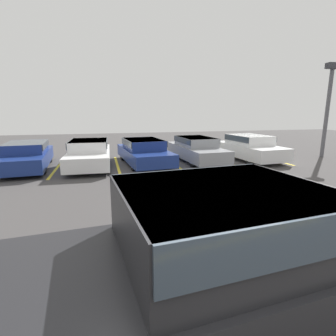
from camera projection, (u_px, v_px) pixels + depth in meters
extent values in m
cube|color=yellow|center=(57.00, 168.00, 12.02)|extent=(0.12, 4.44, 0.01)
cube|color=yellow|center=(117.00, 165.00, 12.66)|extent=(0.12, 4.44, 0.01)
cube|color=yellow|center=(172.00, 162.00, 13.31)|extent=(0.12, 4.44, 0.01)
cube|color=yellow|center=(222.00, 160.00, 13.95)|extent=(0.12, 4.44, 0.01)
cube|color=yellow|center=(267.00, 158.00, 14.60)|extent=(0.12, 4.44, 0.01)
cube|color=black|center=(242.00, 278.00, 2.98)|extent=(5.93, 2.46, 0.89)
cube|color=black|center=(223.00, 217.00, 2.72)|extent=(2.24, 1.96, 0.66)
cube|color=#2D3842|center=(224.00, 204.00, 2.69)|extent=(2.20, 2.01, 0.36)
cylinder|color=black|center=(302.00, 243.00, 4.33)|extent=(0.85, 0.38, 0.82)
cylinder|color=#ADADB2|center=(302.00, 243.00, 4.33)|extent=(0.48, 0.36, 0.45)
cylinder|color=black|center=(82.00, 289.00, 3.21)|extent=(0.85, 0.38, 0.82)
cylinder|color=#ADADB2|center=(82.00, 289.00, 3.21)|extent=(0.48, 0.36, 0.45)
cube|color=navy|center=(27.00, 159.00, 11.77)|extent=(2.15, 4.80, 0.59)
cube|color=navy|center=(26.00, 147.00, 11.75)|extent=(1.76, 2.55, 0.43)
cube|color=#2D3842|center=(26.00, 145.00, 11.73)|extent=(1.82, 2.50, 0.26)
cylinder|color=black|center=(42.00, 167.00, 10.79)|extent=(0.28, 0.63, 0.61)
cylinder|color=#ADADB2|center=(42.00, 167.00, 10.79)|extent=(0.27, 0.36, 0.34)
cylinder|color=black|center=(0.00, 169.00, 10.32)|extent=(0.28, 0.63, 0.61)
cylinder|color=#ADADB2|center=(0.00, 169.00, 10.32)|extent=(0.27, 0.36, 0.34)
cylinder|color=black|center=(49.00, 156.00, 13.30)|extent=(0.28, 0.63, 0.61)
cylinder|color=#ADADB2|center=(49.00, 156.00, 13.30)|extent=(0.27, 0.36, 0.34)
cylinder|color=black|center=(15.00, 158.00, 12.82)|extent=(0.28, 0.63, 0.61)
cylinder|color=#ADADB2|center=(15.00, 158.00, 12.82)|extent=(0.27, 0.36, 0.34)
cube|color=silver|center=(90.00, 157.00, 12.14)|extent=(1.94, 4.50, 0.59)
cube|color=silver|center=(89.00, 145.00, 12.11)|extent=(1.67, 2.36, 0.48)
cube|color=#2D3842|center=(89.00, 143.00, 12.09)|extent=(1.74, 2.32, 0.29)
cylinder|color=black|center=(107.00, 165.00, 11.10)|extent=(0.25, 0.66, 0.66)
cylinder|color=#ADADB2|center=(107.00, 165.00, 11.10)|extent=(0.26, 0.37, 0.36)
cylinder|color=black|center=(68.00, 166.00, 10.77)|extent=(0.25, 0.66, 0.66)
cylinder|color=#ADADB2|center=(68.00, 166.00, 10.77)|extent=(0.26, 0.37, 0.36)
cylinder|color=black|center=(107.00, 155.00, 13.57)|extent=(0.25, 0.66, 0.66)
cylinder|color=#ADADB2|center=(107.00, 155.00, 13.57)|extent=(0.26, 0.37, 0.36)
cylinder|color=black|center=(76.00, 156.00, 13.24)|extent=(0.25, 0.66, 0.66)
cylinder|color=#ADADB2|center=(76.00, 156.00, 13.24)|extent=(0.26, 0.37, 0.36)
cube|color=navy|center=(144.00, 154.00, 12.86)|extent=(2.30, 4.83, 0.56)
cube|color=navy|center=(143.00, 144.00, 12.84)|extent=(1.86, 2.58, 0.46)
cube|color=#2D3842|center=(143.00, 142.00, 12.82)|extent=(1.93, 2.54, 0.27)
cylinder|color=black|center=(169.00, 161.00, 11.91)|extent=(0.28, 0.70, 0.68)
cylinder|color=#ADADB2|center=(169.00, 161.00, 11.91)|extent=(0.26, 0.39, 0.37)
cylinder|color=black|center=(134.00, 163.00, 11.38)|extent=(0.28, 0.70, 0.68)
cylinder|color=#ADADB2|center=(134.00, 163.00, 11.38)|extent=(0.26, 0.39, 0.37)
cylinder|color=black|center=(152.00, 152.00, 14.40)|extent=(0.28, 0.70, 0.68)
cylinder|color=#ADADB2|center=(152.00, 152.00, 14.40)|extent=(0.26, 0.39, 0.37)
cylinder|color=black|center=(123.00, 154.00, 13.87)|extent=(0.28, 0.70, 0.68)
cylinder|color=#ADADB2|center=(123.00, 154.00, 13.87)|extent=(0.26, 0.39, 0.37)
cube|color=gray|center=(196.00, 152.00, 13.63)|extent=(1.97, 4.77, 0.60)
cube|color=gray|center=(196.00, 141.00, 13.61)|extent=(1.64, 2.52, 0.45)
cube|color=#2D3842|center=(196.00, 140.00, 13.59)|extent=(1.70, 2.47, 0.27)
cylinder|color=black|center=(221.00, 158.00, 12.61)|extent=(0.27, 0.67, 0.66)
cylinder|color=#ADADB2|center=(221.00, 158.00, 12.61)|extent=(0.27, 0.38, 0.36)
cylinder|color=black|center=(193.00, 160.00, 12.19)|extent=(0.27, 0.67, 0.66)
cylinder|color=#ADADB2|center=(193.00, 160.00, 12.19)|extent=(0.27, 0.38, 0.36)
cylinder|color=black|center=(198.00, 150.00, 15.14)|extent=(0.27, 0.67, 0.66)
cylinder|color=#ADADB2|center=(198.00, 150.00, 15.14)|extent=(0.27, 0.38, 0.36)
cylinder|color=black|center=(175.00, 152.00, 14.73)|extent=(0.27, 0.67, 0.66)
cylinder|color=#ADADB2|center=(175.00, 152.00, 14.73)|extent=(0.27, 0.38, 0.36)
cube|color=silver|center=(250.00, 150.00, 13.99)|extent=(2.21, 4.42, 0.64)
cube|color=silver|center=(249.00, 140.00, 13.95)|extent=(1.81, 2.36, 0.49)
cube|color=#2D3842|center=(249.00, 138.00, 13.93)|extent=(1.88, 2.32, 0.29)
cylinder|color=black|center=(278.00, 156.00, 13.14)|extent=(0.26, 0.67, 0.66)
cylinder|color=#ADADB2|center=(278.00, 156.00, 13.14)|extent=(0.25, 0.38, 0.36)
cylinder|color=black|center=(251.00, 158.00, 12.63)|extent=(0.26, 0.67, 0.66)
cylinder|color=#ADADB2|center=(251.00, 158.00, 12.63)|extent=(0.25, 0.38, 0.36)
cylinder|color=black|center=(248.00, 150.00, 15.43)|extent=(0.26, 0.67, 0.66)
cylinder|color=#ADADB2|center=(248.00, 150.00, 15.43)|extent=(0.25, 0.38, 0.36)
cylinder|color=black|center=(224.00, 151.00, 14.92)|extent=(0.26, 0.67, 0.66)
cylinder|color=#ADADB2|center=(224.00, 151.00, 14.92)|extent=(0.25, 0.38, 0.36)
cylinder|color=#515156|center=(327.00, 114.00, 14.47)|extent=(0.20, 0.20, 4.77)
cube|color=#333338|center=(333.00, 66.00, 13.93)|extent=(0.70, 0.36, 0.30)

